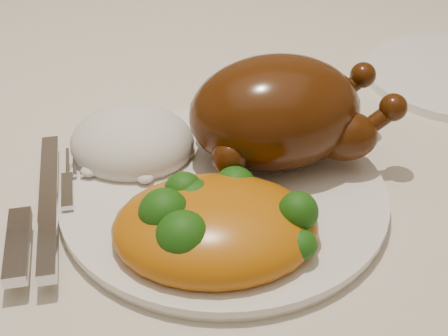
{
  "coord_description": "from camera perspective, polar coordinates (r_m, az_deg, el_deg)",
  "views": [
    {
      "loc": [
        0.11,
        -0.51,
        1.08
      ],
      "look_at": [
        0.1,
        -0.12,
        0.8
      ],
      "focal_mm": 50.0,
      "sensor_mm": 36.0,
      "label": 1
    }
  ],
  "objects": [
    {
      "name": "dining_table",
      "position": [
        0.67,
        -8.42,
        -3.28
      ],
      "size": [
        1.6,
        0.9,
        0.76
      ],
      "color": "brown",
      "rests_on": "floor"
    },
    {
      "name": "tablecloth",
      "position": [
        0.62,
        -8.99,
        1.98
      ],
      "size": [
        1.73,
        1.03,
        0.18
      ],
      "color": "beige",
      "rests_on": "dining_table"
    },
    {
      "name": "dinner_plate",
      "position": [
        0.5,
        -0.0,
        -2.39
      ],
      "size": [
        0.3,
        0.3,
        0.01
      ],
      "primitive_type": "cylinder",
      "rotation": [
        0.0,
        0.0,
        -0.21
      ],
      "color": "white",
      "rests_on": "tablecloth"
    },
    {
      "name": "roast_chicken",
      "position": [
        0.51,
        5.16,
        5.15
      ],
      "size": [
        0.19,
        0.14,
        0.09
      ],
      "rotation": [
        0.0,
        0.0,
        0.27
      ],
      "color": "#482107",
      "rests_on": "dinner_plate"
    },
    {
      "name": "rice_mound",
      "position": [
        0.54,
        -8.37,
        2.29
      ],
      "size": [
        0.12,
        0.11,
        0.06
      ],
      "rotation": [
        0.0,
        0.0,
        -0.17
      ],
      "color": "white",
      "rests_on": "dinner_plate"
    },
    {
      "name": "mac_and_cheese",
      "position": [
        0.44,
        -0.49,
        -5.07
      ],
      "size": [
        0.15,
        0.12,
        0.06
      ],
      "rotation": [
        0.0,
        0.0,
        0.06
      ],
      "color": "#C9640C",
      "rests_on": "dinner_plate"
    },
    {
      "name": "cutlery",
      "position": [
        0.47,
        -16.33,
        -4.55
      ],
      "size": [
        0.06,
        0.18,
        0.01
      ],
      "rotation": [
        0.0,
        0.0,
        0.23
      ],
      "color": "silver",
      "rests_on": "dinner_plate"
    }
  ]
}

